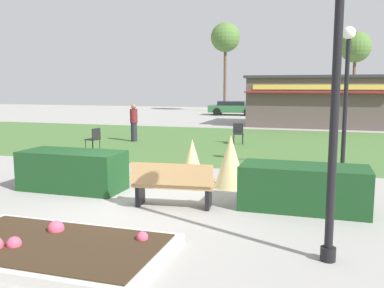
% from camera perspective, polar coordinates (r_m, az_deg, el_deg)
% --- Properties ---
extents(ground_plane, '(80.00, 80.00, 0.00)m').
position_cam_1_polar(ground_plane, '(9.20, -7.04, -7.89)').
color(ground_plane, '#999691').
extents(lawn_patch, '(36.00, 12.00, 0.01)m').
position_cam_1_polar(lawn_patch, '(18.75, 5.76, 0.22)').
color(lawn_patch, '#446B33').
rests_on(lawn_patch, ground_plane).
extents(flower_bed, '(3.52, 2.03, 0.32)m').
position_cam_1_polar(flower_bed, '(6.83, -18.71, -13.17)').
color(flower_bed, beige).
rests_on(flower_bed, ground_plane).
extents(park_bench, '(1.75, 0.71, 0.95)m').
position_cam_1_polar(park_bench, '(8.66, -2.60, -5.55)').
color(park_bench, tan).
rests_on(park_bench, ground_plane).
extents(hedge_left, '(2.47, 1.10, 0.95)m').
position_cam_1_polar(hedge_left, '(10.53, -15.93, -3.48)').
color(hedge_left, '#19421E').
rests_on(hedge_left, ground_plane).
extents(hedge_right, '(2.53, 1.10, 0.90)m').
position_cam_1_polar(hedge_right, '(8.84, 14.94, -5.73)').
color(hedge_right, '#19421E').
rests_on(hedge_right, ground_plane).
extents(ornamental_grass_behind_left, '(0.79, 0.79, 1.30)m').
position_cam_1_polar(ornamental_grass_behind_left, '(10.36, 5.27, -2.38)').
color(ornamental_grass_behind_left, '#D1BC7F').
rests_on(ornamental_grass_behind_left, ground_plane).
extents(ornamental_grass_behind_right, '(0.71, 0.71, 1.18)m').
position_cam_1_polar(ornamental_grass_behind_right, '(10.57, 0.03, -2.49)').
color(ornamental_grass_behind_right, '#D1BC7F').
rests_on(ornamental_grass_behind_right, ground_plane).
extents(lamppost_near, '(0.36, 0.36, 4.12)m').
position_cam_1_polar(lamppost_near, '(6.07, 19.02, 8.47)').
color(lamppost_near, black).
rests_on(lamppost_near, ground_plane).
extents(lamppost_mid, '(0.36, 0.36, 4.12)m').
position_cam_1_polar(lamppost_mid, '(12.60, 20.27, 7.89)').
color(lamppost_mid, black).
rests_on(lamppost_mid, ground_plane).
extents(trash_bin, '(0.52, 0.52, 0.75)m').
position_cam_1_polar(trash_bin, '(11.98, -19.30, -2.74)').
color(trash_bin, '#2D4233').
rests_on(trash_bin, ground_plane).
extents(food_kiosk, '(8.49, 5.39, 3.12)m').
position_cam_1_polar(food_kiosk, '(27.71, 16.62, 5.66)').
color(food_kiosk, '#594C47').
rests_on(food_kiosk, ground_plane).
extents(cafe_chair_west, '(0.52, 0.52, 0.89)m').
position_cam_1_polar(cafe_chair_west, '(16.55, -13.15, 0.87)').
color(cafe_chair_west, black).
rests_on(cafe_chair_west, ground_plane).
extents(cafe_chair_east, '(0.53, 0.53, 0.89)m').
position_cam_1_polar(cafe_chair_east, '(18.23, 6.31, 1.66)').
color(cafe_chair_east, black).
rests_on(cafe_chair_east, ground_plane).
extents(person_strolling, '(0.34, 0.34, 1.69)m').
position_cam_1_polar(person_strolling, '(19.10, -7.92, 2.92)').
color(person_strolling, '#23232D').
rests_on(person_strolling, ground_plane).
extents(parked_car_west_slot, '(4.36, 2.38, 1.20)m').
position_cam_1_polar(parked_car_west_slot, '(36.47, 5.58, 4.95)').
color(parked_car_west_slot, '#2D6638').
rests_on(parked_car_west_slot, ground_plane).
extents(tree_right_bg, '(2.80, 2.80, 7.41)m').
position_cam_1_polar(tree_right_bg, '(41.67, 21.34, 12.12)').
color(tree_right_bg, brown).
rests_on(tree_right_bg, ground_plane).
extents(tree_center_bg, '(2.80, 2.80, 8.53)m').
position_cam_1_polar(tree_center_bg, '(41.59, 4.57, 14.15)').
color(tree_center_bg, brown).
rests_on(tree_center_bg, ground_plane).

